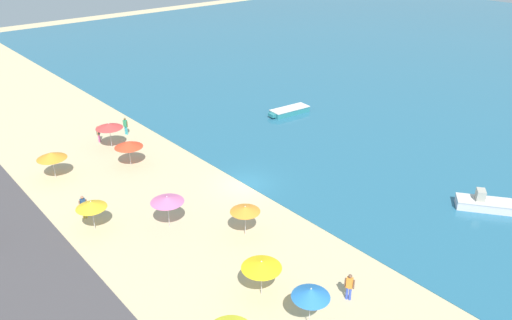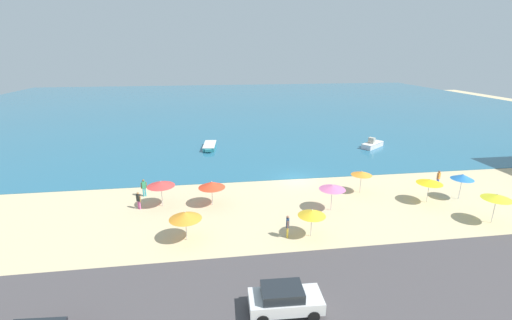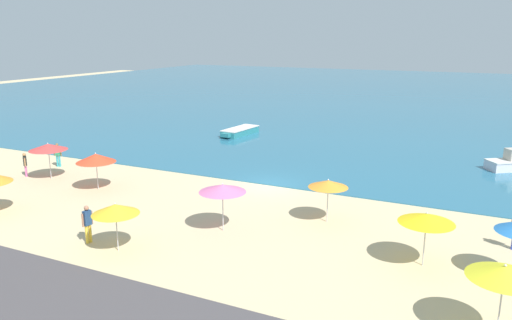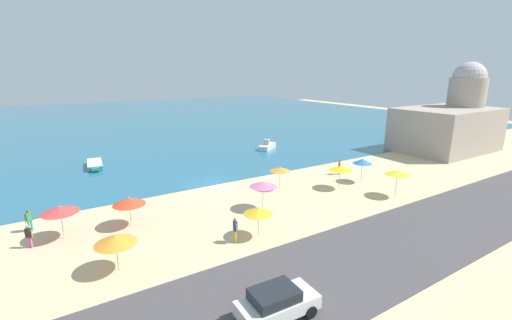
% 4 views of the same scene
% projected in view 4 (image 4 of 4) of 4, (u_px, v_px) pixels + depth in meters
% --- Properties ---
extents(ground_plane, '(160.00, 160.00, 0.00)m').
position_uv_depth(ground_plane, '(212.00, 186.00, 35.34)').
color(ground_plane, '#CFB98C').
extents(sea, '(150.00, 110.00, 0.05)m').
position_uv_depth(sea, '(112.00, 121.00, 80.38)').
color(sea, '#276683').
rests_on(sea, ground_plane).
extents(coastal_road, '(80.00, 8.00, 0.06)m').
position_uv_depth(coastal_road, '(339.00, 267.00, 20.59)').
color(coastal_road, '#484345').
rests_on(coastal_road, ground_plane).
extents(beach_umbrella_0, '(2.11, 2.11, 2.26)m').
position_uv_depth(beach_umbrella_0, '(258.00, 211.00, 24.03)').
color(beach_umbrella_0, '#B2B2B7').
rests_on(beach_umbrella_0, ground_plane).
extents(beach_umbrella_1, '(2.42, 2.42, 2.35)m').
position_uv_depth(beach_umbrella_1, '(129.00, 201.00, 25.69)').
color(beach_umbrella_1, '#B2B2B7').
rests_on(beach_umbrella_1, ground_plane).
extents(beach_umbrella_2, '(2.48, 2.48, 2.47)m').
position_uv_depth(beach_umbrella_2, '(60.00, 210.00, 23.67)').
color(beach_umbrella_2, '#B2B2B7').
rests_on(beach_umbrella_2, ground_plane).
extents(beach_umbrella_3, '(2.30, 2.30, 2.37)m').
position_uv_depth(beach_umbrella_3, '(340.00, 168.00, 34.04)').
color(beach_umbrella_3, '#B2B2B7').
rests_on(beach_umbrella_3, ground_plane).
extents(beach_umbrella_4, '(2.02, 2.02, 2.57)m').
position_uv_depth(beach_umbrella_4, '(362.00, 161.00, 36.03)').
color(beach_umbrella_4, '#B2B2B7').
rests_on(beach_umbrella_4, ground_plane).
extents(beach_umbrella_5, '(2.41, 2.41, 2.36)m').
position_uv_depth(beach_umbrella_5, '(115.00, 239.00, 19.86)').
color(beach_umbrella_5, '#B2B2B7').
rests_on(beach_umbrella_5, ground_plane).
extents(beach_umbrella_6, '(2.04, 2.04, 2.30)m').
position_uv_depth(beach_umbrella_6, '(280.00, 169.00, 33.92)').
color(beach_umbrella_6, '#B2B2B7').
rests_on(beach_umbrella_6, ground_plane).
extents(beach_umbrella_7, '(2.31, 2.31, 2.45)m').
position_uv_depth(beach_umbrella_7, '(263.00, 184.00, 28.93)').
color(beach_umbrella_7, '#B2B2B7').
rests_on(beach_umbrella_7, ground_plane).
extents(beach_umbrella_8, '(2.28, 2.28, 2.60)m').
position_uv_depth(beach_umbrella_8, '(398.00, 173.00, 31.81)').
color(beach_umbrella_8, '#B2B2B7').
rests_on(beach_umbrella_8, ground_plane).
extents(bather_0, '(0.51, 0.36, 1.75)m').
position_uv_depth(bather_0, '(340.00, 166.00, 38.96)').
color(bather_0, blue).
rests_on(bather_0, ground_plane).
extents(bather_1, '(0.53, 0.34, 1.75)m').
position_uv_depth(bather_1, '(29.00, 219.00, 25.03)').
color(bather_1, teal).
rests_on(bather_1, ground_plane).
extents(bather_2, '(0.28, 0.56, 1.81)m').
position_uv_depth(bather_2, '(235.00, 229.00, 23.42)').
color(bather_2, gold).
rests_on(bather_2, ground_plane).
extents(bather_3, '(0.45, 0.40, 1.64)m').
position_uv_depth(bather_3, '(29.00, 235.00, 22.72)').
color(bather_3, '#DA609F').
rests_on(bather_3, ground_plane).
extents(parked_car_1, '(3.99, 2.04, 1.55)m').
position_uv_depth(parked_car_1, '(277.00, 302.00, 16.19)').
color(parked_car_1, silver).
rests_on(parked_car_1, coastal_road).
extents(skiff_nearshore, '(2.08, 4.95, 0.65)m').
position_uv_depth(skiff_nearshore, '(95.00, 165.00, 41.80)').
color(skiff_nearshore, teal).
rests_on(skiff_nearshore, sea).
extents(skiff_offshore, '(4.19, 3.53, 1.53)m').
position_uv_depth(skiff_offshore, '(267.00, 146.00, 51.61)').
color(skiff_offshore, silver).
rests_on(skiff_offshore, sea).
extents(harbor_fortress, '(14.60, 9.83, 12.81)m').
position_uv_depth(harbor_fortress, '(452.00, 122.00, 50.86)').
color(harbor_fortress, '#A59589').
rests_on(harbor_fortress, ground_plane).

